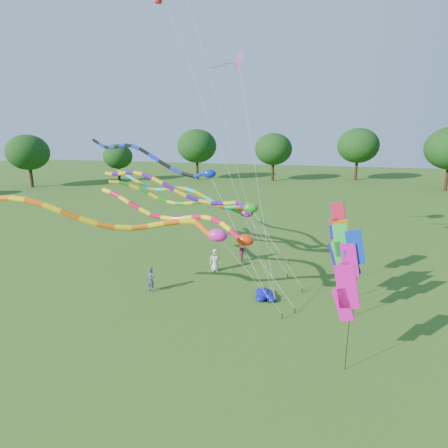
% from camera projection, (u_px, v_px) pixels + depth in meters
% --- Properties ---
extents(ground, '(160.00, 160.00, 0.00)m').
position_uv_depth(ground, '(216.00, 336.00, 18.21)').
color(ground, '#2B5115').
rests_on(ground, ground).
extents(tree_ring, '(119.43, 117.24, 9.70)m').
position_uv_depth(tree_ring, '(348.00, 220.00, 16.73)').
color(tree_ring, '#382314').
rests_on(tree_ring, ground).
extents(tube_kite_red, '(12.95, 3.62, 6.33)m').
position_uv_depth(tube_kite_red, '(191.00, 221.00, 22.65)').
color(tube_kite_red, black).
rests_on(tube_kite_red, ground).
extents(tube_kite_orange, '(14.48, 3.30, 7.21)m').
position_uv_depth(tube_kite_orange, '(134.00, 222.00, 18.66)').
color(tube_kite_orange, black).
rests_on(tube_kite_orange, ground).
extents(tube_kite_purple, '(14.89, 4.15, 7.37)m').
position_uv_depth(tube_kite_purple, '(189.00, 192.00, 24.97)').
color(tube_kite_purple, black).
rests_on(tube_kite_purple, ground).
extents(tube_kite_blue, '(14.61, 7.26, 9.40)m').
position_uv_depth(tube_kite_blue, '(153.00, 158.00, 24.74)').
color(tube_kite_blue, black).
rests_on(tube_kite_blue, ground).
extents(tube_kite_cyan, '(13.45, 3.25, 7.00)m').
position_uv_depth(tube_kite_cyan, '(189.00, 194.00, 26.76)').
color(tube_kite_cyan, black).
rests_on(tube_kite_cyan, ground).
extents(tube_kite_green, '(13.48, 1.12, 6.40)m').
position_uv_depth(tube_kite_green, '(196.00, 202.00, 27.64)').
color(tube_kite_green, black).
rests_on(tube_kite_green, ground).
extents(delta_kite_high_c, '(5.90, 7.88, 15.90)m').
position_uv_depth(delta_kite_high_c, '(238.00, 61.00, 25.12)').
color(delta_kite_high_c, black).
rests_on(delta_kite_high_c, ground).
extents(banner_pole_red, '(1.12, 0.47, 5.39)m').
position_uv_depth(banner_pole_red, '(338.00, 222.00, 23.11)').
color(banner_pole_red, black).
rests_on(banner_pole_red, ground).
extents(banner_pole_orange, '(1.16, 0.29, 4.95)m').
position_uv_depth(banner_pole_orange, '(341.00, 241.00, 20.72)').
color(banner_pole_orange, black).
rests_on(banner_pole_orange, ground).
extents(banner_pole_blue_b, '(1.16, 0.21, 4.85)m').
position_uv_depth(banner_pole_blue_b, '(354.00, 253.00, 19.19)').
color(banner_pole_blue_b, black).
rests_on(banner_pole_blue_b, ground).
extents(banner_pole_blue_a, '(1.09, 0.56, 4.66)m').
position_uv_depth(banner_pole_blue_a, '(337.00, 246.00, 20.89)').
color(banner_pole_blue_a, black).
rests_on(banner_pole_blue_a, ground).
extents(banner_pole_green, '(1.13, 0.45, 4.91)m').
position_uv_depth(banner_pole_green, '(341.00, 246.00, 20.11)').
color(banner_pole_green, black).
rests_on(banner_pole_green, ground).
extents(banner_pole_magenta_b, '(1.11, 0.50, 4.12)m').
position_uv_depth(banner_pole_magenta_b, '(349.00, 266.00, 19.40)').
color(banner_pole_magenta_b, black).
rests_on(banner_pole_magenta_b, ground).
extents(banner_pole_magenta_a, '(1.15, 0.36, 4.68)m').
position_uv_depth(banner_pole_magenta_a, '(346.00, 294.00, 14.96)').
color(banner_pole_magenta_a, black).
rests_on(banner_pole_magenta_a, ground).
extents(banner_pole_violet, '(1.13, 0.44, 5.34)m').
position_uv_depth(banner_pole_violet, '(337.00, 222.00, 23.37)').
color(banner_pole_violet, black).
rests_on(banner_pole_violet, ground).
extents(blue_nylon_heap, '(1.28, 1.42, 0.49)m').
position_uv_depth(blue_nylon_heap, '(264.00, 296.00, 21.94)').
color(blue_nylon_heap, '#0C0F9D').
rests_on(blue_nylon_heap, ground).
extents(person_a, '(0.88, 0.68, 1.60)m').
position_uv_depth(person_a, '(215.00, 260.00, 26.07)').
color(person_a, beige).
rests_on(person_a, ground).
extents(person_b, '(0.66, 0.54, 1.54)m').
position_uv_depth(person_b, '(151.00, 280.00, 22.86)').
color(person_b, '#43495E').
rests_on(person_b, ground).
extents(person_c, '(0.84, 0.96, 1.69)m').
position_uv_depth(person_c, '(243.00, 250.00, 27.96)').
color(person_c, '#8D3340').
rests_on(person_c, ground).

